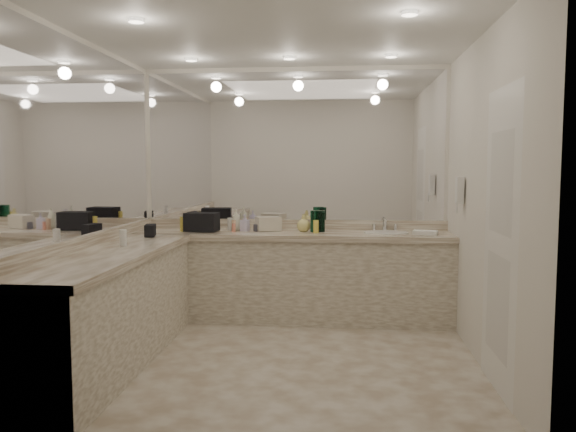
# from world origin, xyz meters

# --- Properties ---
(floor) EXTENTS (3.20, 3.20, 0.00)m
(floor) POSITION_xyz_m (0.00, 0.00, 0.00)
(floor) COLOR beige
(floor) RESTS_ON ground
(ceiling) EXTENTS (3.20, 3.20, 0.00)m
(ceiling) POSITION_xyz_m (0.00, 0.00, 2.60)
(ceiling) COLOR white
(ceiling) RESTS_ON floor
(wall_back) EXTENTS (3.20, 0.02, 2.60)m
(wall_back) POSITION_xyz_m (0.00, 1.50, 1.30)
(wall_back) COLOR silver
(wall_back) RESTS_ON floor
(wall_left) EXTENTS (0.02, 3.00, 2.60)m
(wall_left) POSITION_xyz_m (-1.60, 0.00, 1.30)
(wall_left) COLOR silver
(wall_left) RESTS_ON floor
(wall_right) EXTENTS (0.02, 3.00, 2.60)m
(wall_right) POSITION_xyz_m (1.60, 0.00, 1.30)
(wall_right) COLOR silver
(wall_right) RESTS_ON floor
(vanity_back_base) EXTENTS (3.20, 0.60, 0.84)m
(vanity_back_base) POSITION_xyz_m (0.00, 1.20, 0.42)
(vanity_back_base) COLOR beige
(vanity_back_base) RESTS_ON floor
(vanity_back_top) EXTENTS (3.20, 0.64, 0.06)m
(vanity_back_top) POSITION_xyz_m (0.00, 1.19, 0.87)
(vanity_back_top) COLOR beige
(vanity_back_top) RESTS_ON vanity_back_base
(vanity_left_base) EXTENTS (0.60, 2.40, 0.84)m
(vanity_left_base) POSITION_xyz_m (-1.30, -0.30, 0.42)
(vanity_left_base) COLOR beige
(vanity_left_base) RESTS_ON floor
(vanity_left_top) EXTENTS (0.64, 2.42, 0.06)m
(vanity_left_top) POSITION_xyz_m (-1.29, -0.30, 0.87)
(vanity_left_top) COLOR beige
(vanity_left_top) RESTS_ON vanity_left_base
(backsplash_back) EXTENTS (3.20, 0.04, 0.10)m
(backsplash_back) POSITION_xyz_m (0.00, 1.48, 0.95)
(backsplash_back) COLOR beige
(backsplash_back) RESTS_ON vanity_back_top
(backsplash_left) EXTENTS (0.04, 3.00, 0.10)m
(backsplash_left) POSITION_xyz_m (-1.58, 0.00, 0.95)
(backsplash_left) COLOR beige
(backsplash_left) RESTS_ON vanity_left_top
(mirror_back) EXTENTS (3.12, 0.01, 1.55)m
(mirror_back) POSITION_xyz_m (0.00, 1.49, 1.77)
(mirror_back) COLOR white
(mirror_back) RESTS_ON wall_back
(mirror_left) EXTENTS (0.01, 2.92, 1.55)m
(mirror_left) POSITION_xyz_m (-1.59, 0.00, 1.77)
(mirror_left) COLOR white
(mirror_left) RESTS_ON wall_left
(sink) EXTENTS (0.44, 0.44, 0.03)m
(sink) POSITION_xyz_m (0.95, 1.20, 0.90)
(sink) COLOR white
(sink) RESTS_ON vanity_back_top
(faucet) EXTENTS (0.24, 0.16, 0.14)m
(faucet) POSITION_xyz_m (0.95, 1.41, 0.97)
(faucet) COLOR silver
(faucet) RESTS_ON vanity_back_top
(wall_phone) EXTENTS (0.06, 0.10, 0.24)m
(wall_phone) POSITION_xyz_m (1.56, 0.70, 1.35)
(wall_phone) COLOR white
(wall_phone) RESTS_ON wall_right
(door) EXTENTS (0.02, 0.82, 2.10)m
(door) POSITION_xyz_m (1.59, -0.50, 1.05)
(door) COLOR white
(door) RESTS_ON wall_right
(black_toiletry_bag) EXTENTS (0.35, 0.24, 0.19)m
(black_toiletry_bag) POSITION_xyz_m (-0.92, 1.14, 0.99)
(black_toiletry_bag) COLOR black
(black_toiletry_bag) RESTS_ON vanity_back_top
(black_bag_spill) EXTENTS (0.13, 0.21, 0.11)m
(black_bag_spill) POSITION_xyz_m (-1.30, 0.69, 0.95)
(black_bag_spill) COLOR black
(black_bag_spill) RESTS_ON vanity_left_top
(cream_cosmetic_case) EXTENTS (0.29, 0.24, 0.14)m
(cream_cosmetic_case) POSITION_xyz_m (-0.25, 1.26, 0.97)
(cream_cosmetic_case) COLOR beige
(cream_cosmetic_case) RESTS_ON vanity_back_top
(hand_towel) EXTENTS (0.26, 0.20, 0.04)m
(hand_towel) POSITION_xyz_m (1.32, 1.11, 0.92)
(hand_towel) COLOR white
(hand_towel) RESTS_ON vanity_back_top
(lotion_left) EXTENTS (0.06, 0.06, 0.14)m
(lotion_left) POSITION_xyz_m (-1.30, 0.03, 0.97)
(lotion_left) COLOR white
(lotion_left) RESTS_ON vanity_left_top
(soap_bottle_a) EXTENTS (0.09, 0.09, 0.22)m
(soap_bottle_a) POSITION_xyz_m (-0.58, 1.27, 1.01)
(soap_bottle_a) COLOR white
(soap_bottle_a) RESTS_ON vanity_back_top
(soap_bottle_b) EXTENTS (0.10, 0.10, 0.17)m
(soap_bottle_b) POSITION_xyz_m (-0.49, 1.23, 0.99)
(soap_bottle_b) COLOR silver
(soap_bottle_b) RESTS_ON vanity_back_top
(soap_bottle_c) EXTENTS (0.15, 0.15, 0.18)m
(soap_bottle_c) POSITION_xyz_m (0.12, 1.25, 0.99)
(soap_bottle_c) COLOR #E4D97B
(soap_bottle_c) RESTS_ON vanity_back_top
(green_bottle_0) EXTENTS (0.06, 0.06, 0.22)m
(green_bottle_0) POSITION_xyz_m (0.22, 1.22, 1.01)
(green_bottle_0) COLOR #0F4C2E
(green_bottle_0) RESTS_ON vanity_back_top
(green_bottle_1) EXTENTS (0.07, 0.07, 0.22)m
(green_bottle_1) POSITION_xyz_m (0.30, 1.24, 1.01)
(green_bottle_1) COLOR #0F4C2E
(green_bottle_1) RESTS_ON vanity_back_top
(green_bottle_2) EXTENTS (0.07, 0.07, 0.22)m
(green_bottle_2) POSITION_xyz_m (0.28, 1.23, 1.01)
(green_bottle_2) COLOR #0F4C2E
(green_bottle_2) RESTS_ON vanity_back_top
(green_bottle_3) EXTENTS (0.07, 0.07, 0.20)m
(green_bottle_3) POSITION_xyz_m (0.29, 1.25, 1.00)
(green_bottle_3) COLOR #0F4C2E
(green_bottle_3) RESTS_ON vanity_back_top
(amenity_bottle_0) EXTENTS (0.06, 0.06, 0.07)m
(amenity_bottle_0) POSITION_xyz_m (-0.36, 1.22, 0.94)
(amenity_bottle_0) COLOR #3F3F4C
(amenity_bottle_0) RESTS_ON vanity_back_top
(amenity_bottle_1) EXTENTS (0.05, 0.05, 0.15)m
(amenity_bottle_1) POSITION_xyz_m (-1.12, 1.15, 0.97)
(amenity_bottle_1) COLOR #F2D84C
(amenity_bottle_1) RESTS_ON vanity_back_top
(amenity_bottle_2) EXTENTS (0.05, 0.05, 0.13)m
(amenity_bottle_2) POSITION_xyz_m (0.25, 1.12, 0.96)
(amenity_bottle_2) COLOR #F2D84C
(amenity_bottle_2) RESTS_ON vanity_back_top
(amenity_bottle_3) EXTENTS (0.06, 0.06, 0.07)m
(amenity_bottle_3) POSITION_xyz_m (-0.15, 1.28, 0.94)
(amenity_bottle_3) COLOR silver
(amenity_bottle_3) RESTS_ON vanity_back_top
(amenity_bottle_4) EXTENTS (0.06, 0.06, 0.13)m
(amenity_bottle_4) POSITION_xyz_m (-0.65, 1.28, 0.97)
(amenity_bottle_4) COLOR white
(amenity_bottle_4) RESTS_ON vanity_back_top
(amenity_bottle_5) EXTENTS (0.04, 0.04, 0.12)m
(amenity_bottle_5) POSITION_xyz_m (-0.59, 1.19, 0.96)
(amenity_bottle_5) COLOR #E0B28C
(amenity_bottle_5) RESTS_ON vanity_back_top
(amenity_bottle_6) EXTENTS (0.04, 0.04, 0.09)m
(amenity_bottle_6) POSITION_xyz_m (-0.58, 1.12, 0.94)
(amenity_bottle_6) COLOR #E57F66
(amenity_bottle_6) RESTS_ON vanity_back_top
(amenity_bottle_7) EXTENTS (0.06, 0.06, 0.11)m
(amenity_bottle_7) POSITION_xyz_m (-1.05, 1.13, 0.95)
(amenity_bottle_7) COLOR #9966B2
(amenity_bottle_7) RESTS_ON vanity_back_top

